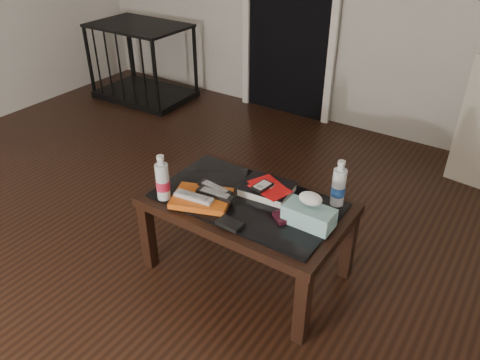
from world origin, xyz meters
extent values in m
plane|color=black|center=(0.00, 0.00, 0.00)|extent=(5.00, 5.00, 0.00)
cube|color=silver|center=(0.02, 2.44, 1.00)|extent=(0.06, 0.04, 2.04)
cube|color=black|center=(0.02, 0.19, 0.20)|extent=(0.06, 0.06, 0.40)
cube|color=black|center=(0.94, 0.19, 0.20)|extent=(0.06, 0.06, 0.40)
cube|color=black|center=(0.02, 0.71, 0.20)|extent=(0.06, 0.06, 0.40)
cube|color=black|center=(0.94, 0.71, 0.20)|extent=(0.06, 0.06, 0.40)
cube|color=black|center=(0.48, 0.45, 0.43)|extent=(1.00, 0.60, 0.05)
cube|color=black|center=(0.48, 0.45, 0.46)|extent=(0.90, 0.50, 0.01)
cube|color=black|center=(-1.74, 2.00, 0.03)|extent=(0.92, 0.64, 0.06)
cube|color=black|center=(-1.74, 2.00, 0.70)|extent=(0.92, 0.64, 0.02)
cube|color=black|center=(-2.17, 1.72, 0.35)|extent=(0.03, 0.03, 0.70)
cube|color=black|center=(-1.31, 1.72, 0.35)|extent=(0.03, 0.03, 0.70)
cube|color=black|center=(-2.17, 2.28, 0.35)|extent=(0.03, 0.03, 0.70)
cube|color=black|center=(-1.31, 2.28, 0.35)|extent=(0.03, 0.03, 0.70)
cube|color=#C75212|center=(0.30, 0.31, 0.48)|extent=(0.34, 0.29, 0.03)
cube|color=#ABABAF|center=(0.29, 0.27, 0.50)|extent=(0.20, 0.08, 0.02)
cube|color=black|center=(0.36, 0.35, 0.50)|extent=(0.20, 0.06, 0.02)
cube|color=black|center=(0.33, 0.39, 0.50)|extent=(0.20, 0.08, 0.02)
cube|color=black|center=(0.53, 0.55, 0.48)|extent=(0.27, 0.22, 0.05)
cube|color=red|center=(0.54, 0.55, 0.51)|extent=(0.23, 0.20, 0.01)
cube|color=black|center=(0.53, 0.51, 0.52)|extent=(0.08, 0.11, 0.02)
cube|color=black|center=(0.70, 0.39, 0.47)|extent=(0.10, 0.09, 0.02)
cube|color=black|center=(0.53, 0.22, 0.47)|extent=(0.12, 0.08, 0.02)
cylinder|color=silver|center=(0.13, 0.23, 0.58)|extent=(0.07, 0.07, 0.24)
cylinder|color=white|center=(0.86, 0.66, 0.58)|extent=(0.07, 0.07, 0.24)
cube|color=teal|center=(0.82, 0.44, 0.51)|extent=(0.23, 0.12, 0.09)
camera|label=1|loc=(1.52, -1.17, 1.77)|focal=35.00mm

